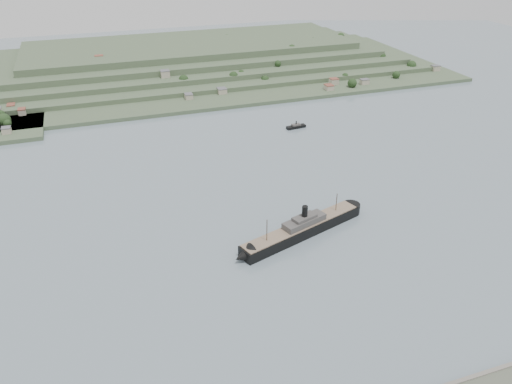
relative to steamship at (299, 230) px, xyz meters
name	(u,v)px	position (x,y,z in m)	size (l,w,h in m)	color
ground	(238,232)	(-35.44, 17.98, -4.64)	(1400.00, 1400.00, 0.00)	slate
far_peninsula	(169,64)	(-7.54, 411.08, 7.24)	(760.00, 309.00, 30.00)	#394C32
steamship	(299,230)	(0.00, 0.00, 0.00)	(101.59, 42.46, 25.11)	black
ferry_east	(296,126)	(73.03, 174.98, -2.86)	(20.16, 7.72, 7.37)	black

